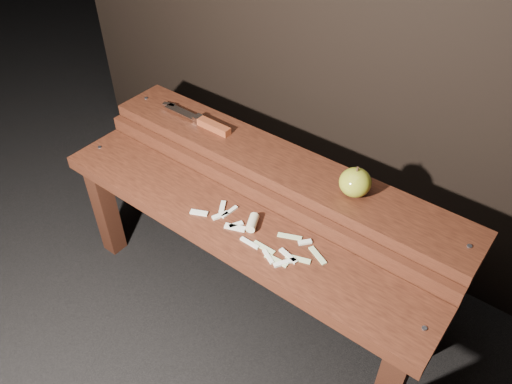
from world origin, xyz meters
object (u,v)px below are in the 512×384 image
Objects in this scene: bench_front_tier at (230,240)px; knife at (205,123)px; bench_rear_tier at (277,183)px; apple at (355,182)px.

knife reaches higher than bench_front_tier.
bench_rear_tier is 13.42× the size of apple.
bench_rear_tier is 0.30m from knife.
apple reaches higher than bench_front_tier.
bench_rear_tier reaches higher than bench_front_tier.
bench_front_tier is 0.40m from knife.
apple is at bearing 0.01° from knife.
bench_front_tier is 13.42× the size of apple.
bench_front_tier is 4.18× the size of knife.
knife is at bearing -179.99° from apple.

